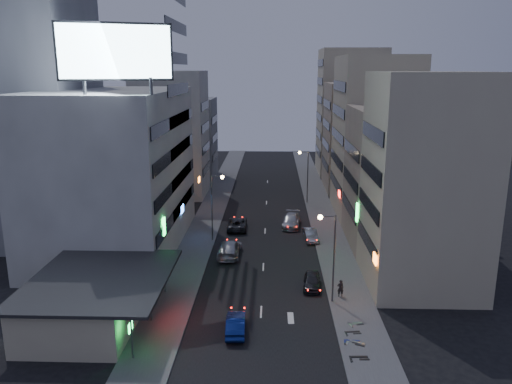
{
  "coord_description": "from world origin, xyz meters",
  "views": [
    {
      "loc": [
        0.86,
        -34.98,
        20.21
      ],
      "look_at": [
        -0.93,
        18.84,
        6.93
      ],
      "focal_mm": 35.0,
      "sensor_mm": 36.0,
      "label": 1
    }
  ],
  "objects_px": {
    "scooter_black_a": "(368,348)",
    "scooter_black_b": "(360,324)",
    "scooter_blue": "(360,334)",
    "parked_car_right_near": "(312,281)",
    "person": "(340,288)",
    "scooter_silver_b": "(362,316)",
    "road_car_silver": "(230,248)",
    "parked_car_left": "(237,224)",
    "parked_car_right_mid": "(311,235)",
    "parked_car_right_far": "(291,221)",
    "scooter_silver_a": "(366,336)",
    "road_car_blue": "(236,324)"
  },
  "relations": [
    {
      "from": "scooter_black_a",
      "to": "scooter_black_b",
      "type": "distance_m",
      "value": 3.58
    },
    {
      "from": "person",
      "to": "scooter_black_b",
      "type": "distance_m",
      "value": 6.18
    },
    {
      "from": "road_car_blue",
      "to": "scooter_silver_a",
      "type": "height_order",
      "value": "road_car_blue"
    },
    {
      "from": "parked_car_right_near",
      "to": "road_car_silver",
      "type": "relative_size",
      "value": 0.68
    },
    {
      "from": "parked_car_right_far",
      "to": "road_car_blue",
      "type": "bearing_deg",
      "value": -95.03
    },
    {
      "from": "parked_car_right_mid",
      "to": "scooter_silver_a",
      "type": "bearing_deg",
      "value": -89.56
    },
    {
      "from": "road_car_silver",
      "to": "scooter_silver_b",
      "type": "height_order",
      "value": "road_car_silver"
    },
    {
      "from": "parked_car_right_near",
      "to": "scooter_blue",
      "type": "height_order",
      "value": "parked_car_right_near"
    },
    {
      "from": "parked_car_right_near",
      "to": "scooter_black_a",
      "type": "relative_size",
      "value": 1.96
    },
    {
      "from": "parked_car_right_near",
      "to": "scooter_blue",
      "type": "xyz_separation_m",
      "value": [
        2.93,
        -9.59,
        -0.01
      ]
    },
    {
      "from": "parked_car_right_mid",
      "to": "scooter_black_b",
      "type": "bearing_deg",
      "value": -89.44
    },
    {
      "from": "parked_car_right_far",
      "to": "scooter_black_a",
      "type": "height_order",
      "value": "parked_car_right_far"
    },
    {
      "from": "parked_car_right_near",
      "to": "parked_car_right_mid",
      "type": "height_order",
      "value": "parked_car_right_mid"
    },
    {
      "from": "parked_car_right_mid",
      "to": "scooter_silver_b",
      "type": "relative_size",
      "value": 2.47
    },
    {
      "from": "parked_car_right_near",
      "to": "scooter_black_b",
      "type": "relative_size",
      "value": 2.18
    },
    {
      "from": "scooter_black_a",
      "to": "scooter_black_b",
      "type": "bearing_deg",
      "value": -2.24
    },
    {
      "from": "parked_car_right_mid",
      "to": "scooter_black_a",
      "type": "xyz_separation_m",
      "value": [
        2.28,
        -25.35,
        0.06
      ]
    },
    {
      "from": "scooter_silver_a",
      "to": "scooter_silver_b",
      "type": "xyz_separation_m",
      "value": [
        0.25,
        3.31,
        -0.1
      ]
    },
    {
      "from": "scooter_black_a",
      "to": "scooter_black_b",
      "type": "xyz_separation_m",
      "value": [
        0.0,
        3.58,
        -0.06
      ]
    },
    {
      "from": "scooter_black_a",
      "to": "scooter_silver_b",
      "type": "xyz_separation_m",
      "value": [
        0.41,
        4.99,
        -0.11
      ]
    },
    {
      "from": "parked_car_right_near",
      "to": "road_car_silver",
      "type": "distance_m",
      "value": 11.78
    },
    {
      "from": "parked_car_right_near",
      "to": "person",
      "type": "relative_size",
      "value": 2.47
    },
    {
      "from": "parked_car_right_far",
      "to": "scooter_black_a",
      "type": "xyz_separation_m",
      "value": [
        4.42,
        -30.76,
        -0.06
      ]
    },
    {
      "from": "scooter_blue",
      "to": "scooter_silver_b",
      "type": "bearing_deg",
      "value": -7.4
    },
    {
      "from": "person",
      "to": "scooter_black_a",
      "type": "distance_m",
      "value": 9.74
    },
    {
      "from": "parked_car_right_mid",
      "to": "road_car_silver",
      "type": "distance_m",
      "value": 10.88
    },
    {
      "from": "parked_car_right_mid",
      "to": "scooter_silver_b",
      "type": "distance_m",
      "value": 20.54
    },
    {
      "from": "person",
      "to": "parked_car_right_near",
      "type": "bearing_deg",
      "value": -46.94
    },
    {
      "from": "road_car_blue",
      "to": "scooter_black_a",
      "type": "relative_size",
      "value": 2.1
    },
    {
      "from": "scooter_black_b",
      "to": "scooter_silver_b",
      "type": "bearing_deg",
      "value": -23.3
    },
    {
      "from": "parked_car_left",
      "to": "scooter_silver_a",
      "type": "bearing_deg",
      "value": 110.76
    },
    {
      "from": "parked_car_right_far",
      "to": "scooter_blue",
      "type": "bearing_deg",
      "value": -75.63
    },
    {
      "from": "scooter_blue",
      "to": "scooter_black_a",
      "type": "bearing_deg",
      "value": -169.93
    },
    {
      "from": "parked_car_right_near",
      "to": "parked_car_left",
      "type": "distance_m",
      "value": 19.56
    },
    {
      "from": "scooter_silver_b",
      "to": "parked_car_left",
      "type": "bearing_deg",
      "value": 11.67
    },
    {
      "from": "parked_car_right_near",
      "to": "parked_car_right_far",
      "type": "distance_m",
      "value": 19.07
    },
    {
      "from": "road_car_silver",
      "to": "scooter_black_b",
      "type": "distance_m",
      "value": 20.02
    },
    {
      "from": "scooter_silver_b",
      "to": "scooter_blue",
      "type": "bearing_deg",
      "value": 153.55
    },
    {
      "from": "parked_car_right_near",
      "to": "scooter_blue",
      "type": "distance_m",
      "value": 10.03
    },
    {
      "from": "parked_car_right_near",
      "to": "parked_car_right_mid",
      "type": "bearing_deg",
      "value": 92.0
    },
    {
      "from": "parked_car_right_near",
      "to": "scooter_silver_a",
      "type": "distance_m",
      "value": 10.58
    },
    {
      "from": "road_car_silver",
      "to": "parked_car_right_near",
      "type": "bearing_deg",
      "value": 138.23
    },
    {
      "from": "road_car_silver",
      "to": "parked_car_left",
      "type": "bearing_deg",
      "value": -89.09
    },
    {
      "from": "road_car_blue",
      "to": "parked_car_left",
      "type": "bearing_deg",
      "value": -88.46
    },
    {
      "from": "parked_car_right_far",
      "to": "scooter_silver_a",
      "type": "height_order",
      "value": "parked_car_right_far"
    },
    {
      "from": "parked_car_right_mid",
      "to": "parked_car_right_far",
      "type": "xyz_separation_m",
      "value": [
        -2.14,
        5.41,
        0.12
      ]
    },
    {
      "from": "parked_car_left",
      "to": "scooter_silver_b",
      "type": "bearing_deg",
      "value": 113.96
    },
    {
      "from": "scooter_black_a",
      "to": "scooter_blue",
      "type": "relative_size",
      "value": 1.13
    },
    {
      "from": "parked_car_right_mid",
      "to": "scooter_black_b",
      "type": "relative_size",
      "value": 2.26
    },
    {
      "from": "parked_car_right_near",
      "to": "person",
      "type": "height_order",
      "value": "person"
    }
  ]
}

